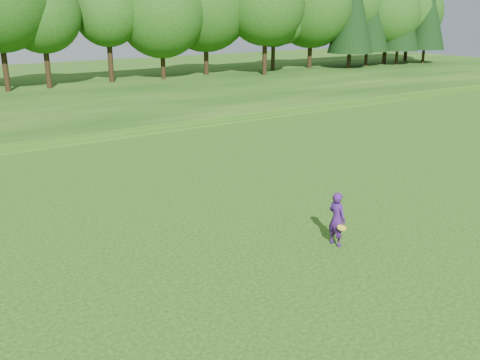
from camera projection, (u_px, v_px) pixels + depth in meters
ground at (294, 282)px, 14.79m from camera, size 140.00×140.00×0.00m
berm at (15, 103)px, 41.55m from camera, size 130.00×30.00×0.60m
walking_path at (71, 141)px, 30.58m from camera, size 130.00×1.60×0.04m
woman at (337, 219)px, 16.91m from camera, size 0.48×0.82×1.77m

